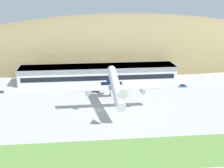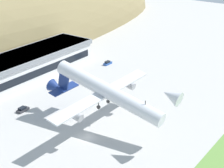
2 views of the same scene
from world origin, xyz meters
name	(u,v)px [view 2 (image 2 of 2)]	position (x,y,z in m)	size (l,w,h in m)	color
ground_plane	(87,138)	(0.00, 0.00, 0.00)	(411.14, 411.14, 0.00)	#B7B5AF
cargo_airplane	(105,92)	(7.89, -0.68, 11.35)	(41.78, 45.43, 13.28)	silver
service_car_0	(23,109)	(0.32, 26.80, 0.59)	(4.36, 2.20, 1.42)	#333338
service_car_1	(108,63)	(50.73, 30.45, 0.64)	(4.22, 1.71, 1.54)	#264C99
traffic_cone_0	(110,90)	(29.42, 13.56, 0.28)	(0.52, 0.52, 0.58)	orange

